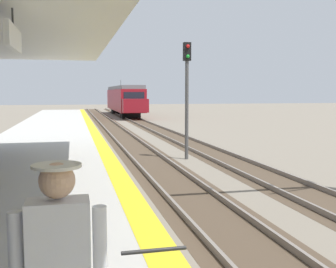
% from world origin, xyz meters
% --- Properties ---
extents(station_platform, '(5.00, 80.00, 0.91)m').
position_xyz_m(station_platform, '(-2.50, 16.00, 0.45)').
color(station_platform, '#B7B5AD').
rests_on(station_platform, ground).
extents(track_pair_nearest_platform, '(2.34, 120.00, 0.16)m').
position_xyz_m(track_pair_nearest_platform, '(1.90, 20.00, 0.05)').
color(track_pair_nearest_platform, '#4C3D2D').
rests_on(track_pair_nearest_platform, ground).
extents(track_pair_middle, '(2.34, 120.00, 0.16)m').
position_xyz_m(track_pair_middle, '(5.30, 20.00, 0.05)').
color(track_pair_middle, '#4C3D2D').
rests_on(track_pair_middle, ground).
extents(approaching_train, '(2.93, 19.60, 4.76)m').
position_xyz_m(approaching_train, '(5.30, 57.22, 2.18)').
color(approaching_train, maroon).
rests_on(approaching_train, ground).
extents(rail_signal_post, '(0.32, 0.34, 5.20)m').
position_xyz_m(rail_signal_post, '(3.62, 21.30, 3.19)').
color(rail_signal_post, '#4C4C4C').
rests_on(rail_signal_post, ground).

